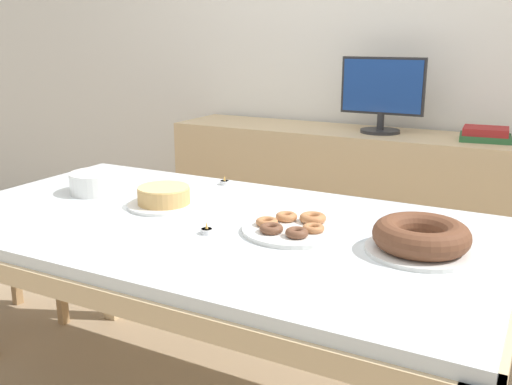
{
  "coord_description": "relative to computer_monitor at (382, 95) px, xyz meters",
  "views": [
    {
      "loc": [
        0.97,
        -1.51,
        1.36
      ],
      "look_at": [
        0.07,
        0.19,
        0.84
      ],
      "focal_mm": 40.0,
      "sensor_mm": 36.0,
      "label": 1
    }
  ],
  "objects": [
    {
      "name": "dining_table",
      "position": [
        -0.17,
        -1.35,
        -0.38
      ],
      "size": [
        1.9,
        1.04,
        0.78
      ],
      "color": "silver",
      "rests_on": "ground"
    },
    {
      "name": "tealight_right_edge",
      "position": [
        -0.38,
        -0.91,
        -0.29
      ],
      "size": [
        0.04,
        0.04,
        0.04
      ],
      "color": "silver",
      "rests_on": "dining_table"
    },
    {
      "name": "computer_monitor",
      "position": [
        0.0,
        0.0,
        0.0
      ],
      "size": [
        0.42,
        0.2,
        0.38
      ],
      "color": "#262628",
      "rests_on": "sideboard"
    },
    {
      "name": "cake_chocolate_round",
      "position": [
        -0.41,
        -1.29,
        -0.27
      ],
      "size": [
        0.26,
        0.26,
        0.07
      ],
      "color": "white",
      "rests_on": "dining_table"
    },
    {
      "name": "book_stack",
      "position": [
        0.5,
        0.0,
        -0.16
      ],
      "size": [
        0.25,
        0.21,
        0.06
      ],
      "color": "#2D6638",
      "rests_on": "sideboard"
    },
    {
      "name": "plate_stack",
      "position": [
        -0.75,
        -1.25,
        -0.26
      ],
      "size": [
        0.21,
        0.21,
        0.08
      ],
      "color": "white",
      "rests_on": "dining_table"
    },
    {
      "name": "sideboard",
      "position": [
        -0.17,
        0.0,
        -0.63
      ],
      "size": [
        1.92,
        0.44,
        0.89
      ],
      "color": "#D1B284",
      "rests_on": "ground"
    },
    {
      "name": "tealight_near_cakes",
      "position": [
        -0.11,
        -1.46,
        -0.29
      ],
      "size": [
        0.04,
        0.04,
        0.04
      ],
      "color": "silver",
      "rests_on": "dining_table"
    },
    {
      "name": "pastry_platter",
      "position": [
        0.11,
        -1.32,
        -0.29
      ],
      "size": [
        0.32,
        0.32,
        0.04
      ],
      "color": "white",
      "rests_on": "dining_table"
    },
    {
      "name": "cake_golden_bundt",
      "position": [
        0.5,
        -1.31,
        -0.26
      ],
      "size": [
        0.31,
        0.31,
        0.09
      ],
      "color": "white",
      "rests_on": "dining_table"
    },
    {
      "name": "wall_back",
      "position": [
        -0.17,
        0.3,
        0.22
      ],
      "size": [
        8.0,
        0.1,
        2.6
      ],
      "primitive_type": "cube",
      "color": "white",
      "rests_on": "ground"
    }
  ]
}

